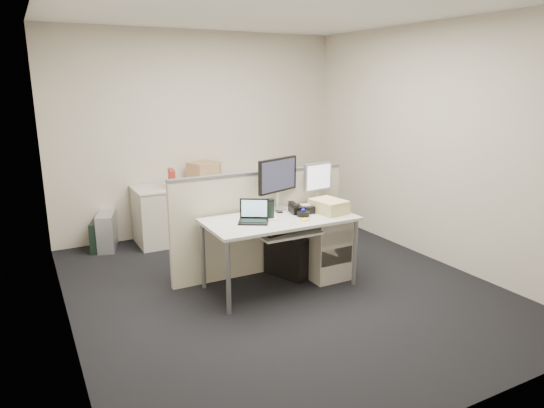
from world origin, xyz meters
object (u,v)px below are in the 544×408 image
desk (280,224)px  monitor_main (278,184)px  laptop (253,212)px  desk_phone (301,209)px

desk → monitor_main: size_ratio=2.74×
monitor_main → laptop: 0.59m
desk → desk_phone: bearing=14.9°
laptop → desk_phone: size_ratio=1.21×
desk → laptop: (-0.30, -0.02, 0.17)m
desk → desk_phone: size_ratio=6.43×
desk_phone → laptop: bearing=-159.1°
laptop → desk_phone: laptop is taller
monitor_main → desk_phone: bearing=-77.3°
desk → monitor_main: (0.15, 0.32, 0.34)m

